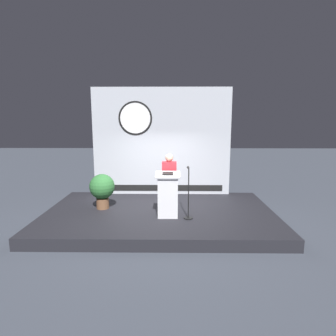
{
  "coord_description": "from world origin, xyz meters",
  "views": [
    {
      "loc": [
        0.34,
        -7.82,
        2.89
      ],
      "look_at": [
        0.24,
        -0.1,
        1.54
      ],
      "focal_mm": 30.65,
      "sensor_mm": 36.0,
      "label": 1
    }
  ],
  "objects_px": {
    "potted_plant": "(102,188)",
    "podium": "(168,195)",
    "microphone_stand": "(188,201)",
    "speaker_person": "(169,182)"
  },
  "relations": [
    {
      "from": "speaker_person",
      "to": "potted_plant",
      "type": "bearing_deg",
      "value": 174.19
    },
    {
      "from": "podium",
      "to": "speaker_person",
      "type": "xyz_separation_m",
      "value": [
        0.03,
        0.48,
        0.24
      ]
    },
    {
      "from": "podium",
      "to": "microphone_stand",
      "type": "height_order",
      "value": "microphone_stand"
    },
    {
      "from": "potted_plant",
      "to": "podium",
      "type": "bearing_deg",
      "value": -19.59
    },
    {
      "from": "microphone_stand",
      "to": "speaker_person",
      "type": "bearing_deg",
      "value": 130.77
    },
    {
      "from": "speaker_person",
      "to": "potted_plant",
      "type": "relative_size",
      "value": 1.61
    },
    {
      "from": "podium",
      "to": "potted_plant",
      "type": "xyz_separation_m",
      "value": [
        -1.9,
        0.68,
        0.01
      ]
    },
    {
      "from": "microphone_stand",
      "to": "podium",
      "type": "bearing_deg",
      "value": 169.1
    },
    {
      "from": "speaker_person",
      "to": "microphone_stand",
      "type": "bearing_deg",
      "value": -49.23
    },
    {
      "from": "podium",
      "to": "microphone_stand",
      "type": "xyz_separation_m",
      "value": [
        0.54,
        -0.1,
        -0.13
      ]
    }
  ]
}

